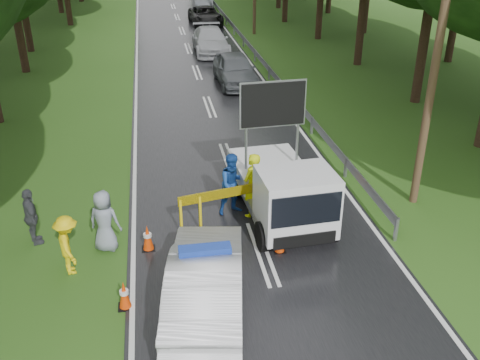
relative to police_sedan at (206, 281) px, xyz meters
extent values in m
plane|color=#274D16|center=(1.68, 1.93, -0.75)|extent=(160.00, 160.00, 0.00)
cube|color=black|center=(1.68, 31.93, -0.74)|extent=(7.00, 140.00, 0.02)
cylinder|color=gray|center=(5.38, 1.93, -0.40)|extent=(0.12, 0.12, 0.70)
cube|color=gray|center=(5.38, 31.93, -0.20)|extent=(0.05, 60.00, 0.30)
cylinder|color=#4C3C23|center=(6.88, 3.93, 4.25)|extent=(0.24, 0.24, 10.00)
imported|color=silver|center=(0.00, 0.00, 0.00)|extent=(2.29, 4.75, 1.50)
cube|color=#1938A5|center=(0.00, 0.00, 0.82)|extent=(1.16, 0.49, 0.15)
cube|color=gray|center=(2.55, 4.11, -0.21)|extent=(2.21, 4.23, 0.25)
cube|color=silver|center=(2.49, 5.09, 0.18)|extent=(2.20, 2.47, 0.54)
cube|color=silver|center=(2.65, 2.35, 0.47)|extent=(2.05, 1.68, 1.67)
cube|color=black|center=(2.70, 1.54, 0.67)|extent=(1.81, 0.15, 0.83)
cube|color=black|center=(2.51, 4.70, 2.38)|extent=(1.87, 0.23, 1.28)
cylinder|color=black|center=(1.73, 2.09, -0.34)|extent=(0.32, 0.84, 0.82)
cylinder|color=black|center=(3.59, 2.21, -0.34)|extent=(0.32, 0.84, 0.82)
cylinder|color=black|center=(1.55, 5.23, -0.34)|extent=(0.32, 0.84, 0.82)
cylinder|color=black|center=(3.41, 5.34, -0.34)|extent=(0.32, 0.84, 0.82)
cube|color=yellow|center=(-0.34, 3.18, -0.20)|extent=(0.08, 0.08, 1.11)
cube|color=yellow|center=(0.20, 3.30, -0.20)|extent=(0.08, 0.08, 1.11)
cube|color=yellow|center=(1.83, 3.66, -0.20)|extent=(0.08, 0.08, 1.11)
cube|color=yellow|center=(2.37, 3.78, -0.20)|extent=(0.08, 0.08, 1.11)
cube|color=#F2CC00|center=(1.01, 3.48, 0.30)|extent=(2.83, 0.68, 0.28)
imported|color=#CFE10C|center=(1.78, 3.93, 0.23)|extent=(0.84, 0.84, 1.97)
imported|color=#174196|center=(1.27, 4.18, 0.19)|extent=(1.08, 0.94, 1.89)
imported|color=yellow|center=(-3.16, 1.93, 0.03)|extent=(0.86, 1.14, 1.57)
imported|color=#3E3F45|center=(-4.27, 3.43, 0.06)|extent=(0.72, 1.03, 1.63)
imported|color=gray|center=(-2.34, 2.82, 0.10)|extent=(0.97, 0.80, 1.71)
imported|color=#464A4E|center=(3.43, 17.33, 0.05)|extent=(2.01, 4.75, 1.60)
imported|color=#94969B|center=(3.01, 24.60, 0.00)|extent=(2.18, 5.24, 1.51)
imported|color=black|center=(3.75, 34.29, -0.06)|extent=(2.57, 5.09, 1.38)
imported|color=#44484C|center=(4.28, 41.84, 0.01)|extent=(1.66, 4.63, 1.52)
cube|color=black|center=(-1.82, 0.34, -0.74)|extent=(0.34, 0.34, 0.03)
cone|color=#DF3A07|center=(-1.82, 0.34, -0.39)|extent=(0.28, 0.28, 0.69)
cube|color=black|center=(2.14, 1.93, -0.74)|extent=(0.32, 0.32, 0.03)
cone|color=#DF3A07|center=(2.14, 1.93, -0.40)|extent=(0.27, 0.27, 0.67)
cube|color=black|center=(1.80, 6.48, -0.74)|extent=(0.36, 0.36, 0.03)
cone|color=#DF3A07|center=(1.80, 6.48, -0.36)|extent=(0.30, 0.30, 0.74)
cube|color=black|center=(-1.27, 2.61, -0.74)|extent=(0.35, 0.35, 0.03)
cone|color=#DF3A07|center=(-1.27, 2.61, -0.37)|extent=(0.29, 0.29, 0.72)
cube|color=black|center=(4.49, 5.68, -0.74)|extent=(0.39, 0.39, 0.03)
cone|color=#DF3A07|center=(4.49, 5.68, -0.33)|extent=(0.32, 0.32, 0.80)
camera|label=1|loc=(-0.85, -9.52, 7.27)|focal=40.00mm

